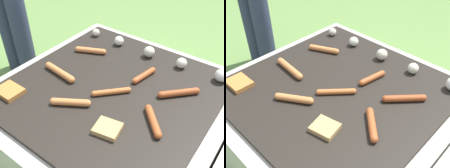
% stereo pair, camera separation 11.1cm
% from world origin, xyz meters
% --- Properties ---
extents(ground_plane, '(14.00, 14.00, 0.00)m').
position_xyz_m(ground_plane, '(0.00, 0.00, 0.00)').
color(ground_plane, '#608442').
extents(grill, '(0.95, 0.95, 0.38)m').
position_xyz_m(grill, '(0.00, 0.00, 0.19)').
color(grill, '#B2AA9E').
rests_on(grill, ground_plane).
extents(sausage_mid_left, '(0.15, 0.09, 0.03)m').
position_xyz_m(sausage_mid_left, '(-0.26, 0.16, 0.39)').
color(sausage_mid_left, '#C6753D').
rests_on(sausage_mid_left, grill).
extents(sausage_front_center, '(0.19, 0.05, 0.03)m').
position_xyz_m(sausage_front_center, '(-0.25, -0.07, 0.39)').
color(sausage_front_center, '#C6753D').
rests_on(sausage_front_center, grill).
extents(sausage_back_center, '(0.14, 0.10, 0.03)m').
position_xyz_m(sausage_back_center, '(-0.07, -0.18, 0.39)').
color(sausage_back_center, '#C6753D').
rests_on(sausage_back_center, grill).
extents(sausage_front_left, '(0.13, 0.14, 0.03)m').
position_xyz_m(sausage_front_left, '(0.25, 0.12, 0.39)').
color(sausage_front_left, '#93421E').
rests_on(sausage_front_left, grill).
extents(sausage_mid_right, '(0.12, 0.13, 0.02)m').
position_xyz_m(sausage_mid_right, '(0.02, -0.03, 0.39)').
color(sausage_mid_right, '#B7602D').
rests_on(sausage_mid_right, grill).
extents(sausage_back_left, '(0.05, 0.14, 0.03)m').
position_xyz_m(sausage_back_left, '(0.07, 0.14, 0.39)').
color(sausage_back_left, '#A34C23').
rests_on(sausage_back_left, grill).
extents(sausage_back_right, '(0.12, 0.12, 0.03)m').
position_xyz_m(sausage_back_right, '(0.24, -0.08, 0.39)').
color(sausage_back_right, '#A34C23').
rests_on(sausage_back_right, grill).
extents(bread_slice_center, '(0.11, 0.09, 0.02)m').
position_xyz_m(bread_slice_center, '(-0.32, -0.28, 0.39)').
color(bread_slice_center, '#B27033').
rests_on(bread_slice_center, grill).
extents(bread_slice_right, '(0.11, 0.10, 0.02)m').
position_xyz_m(bread_slice_right, '(0.13, -0.20, 0.39)').
color(bread_slice_right, tan).
rests_on(bread_slice_right, grill).
extents(mushroom_row, '(0.76, 0.07, 0.06)m').
position_xyz_m(mushroom_row, '(0.06, 0.32, 0.40)').
color(mushroom_row, beige).
rests_on(mushroom_row, grill).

